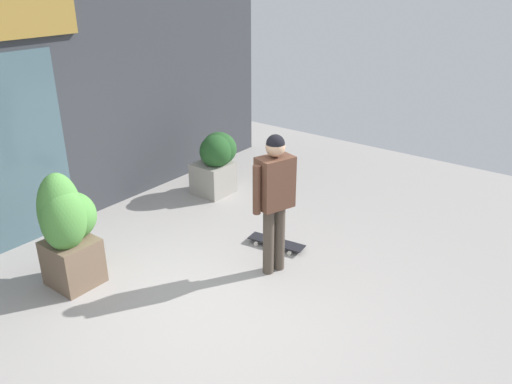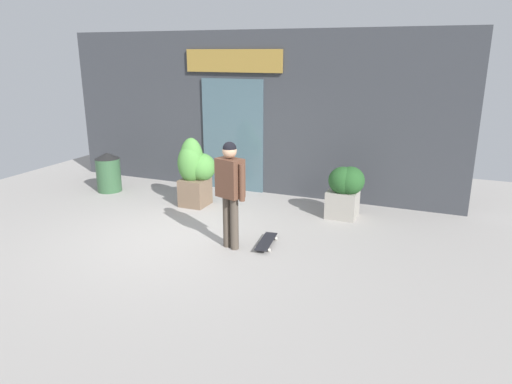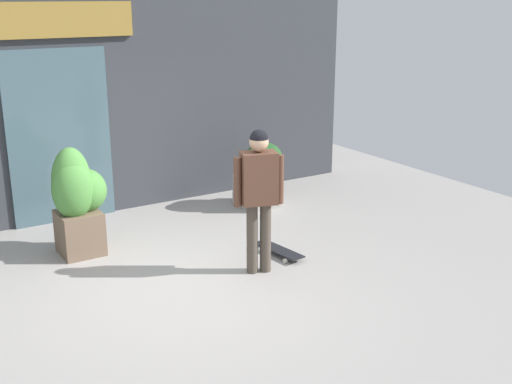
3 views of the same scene
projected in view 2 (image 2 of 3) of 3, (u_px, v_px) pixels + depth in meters
The scene contains 7 objects.
ground_plane at pixel (181, 236), 7.93m from camera, with size 12.00×12.00×0.00m, color #9E9993.
building_facade at pixel (251, 113), 10.15m from camera, with size 8.98×0.31×3.43m.
skateboarder at pixel (230, 184), 7.17m from camera, with size 0.56×0.37×1.70m.
skateboard at pixel (266, 242), 7.54m from camera, with size 0.32×0.78×0.08m.
planter_box_left at pixel (195, 170), 9.34m from camera, with size 0.72×0.63×1.38m.
planter_box_right at pixel (345, 189), 8.65m from camera, with size 0.67×0.60×0.99m.
trash_bin at pixel (108, 172), 10.38m from camera, with size 0.54×0.54×0.87m.
Camera 2 is at (4.02, -6.32, 2.99)m, focal length 32.93 mm.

